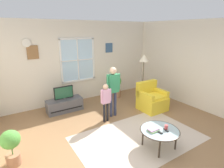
{
  "coord_description": "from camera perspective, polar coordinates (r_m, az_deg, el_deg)",
  "views": [
    {
      "loc": [
        -2.36,
        -3.0,
        2.45
      ],
      "look_at": [
        -0.12,
        0.51,
        1.19
      ],
      "focal_mm": 28.98,
      "sensor_mm": 36.0,
      "label": 1
    }
  ],
  "objects": [
    {
      "name": "book_stack",
      "position": [
        3.97,
        12.88,
        -13.91
      ],
      "size": [
        0.23,
        0.18,
        0.05
      ],
      "color": "#8EBE78",
      "rests_on": "coffee_table"
    },
    {
      "name": "back_wall",
      "position": [
        6.4,
        -10.49,
        6.93
      ],
      "size": [
        5.69,
        0.17,
        2.74
      ],
      "color": "beige",
      "rests_on": "ground_plane"
    },
    {
      "name": "remote_near_books",
      "position": [
        4.06,
        16.67,
        -13.73
      ],
      "size": [
        0.07,
        0.15,
        0.02
      ],
      "primitive_type": "cube",
      "rotation": [
        0.0,
        0.0,
        -0.2
      ],
      "color": "black",
      "rests_on": "coffee_table"
    },
    {
      "name": "person_pink_shirt",
      "position": [
        4.85,
        -2.0,
        -4.59
      ],
      "size": [
        0.32,
        0.15,
        1.08
      ],
      "color": "black",
      "rests_on": "ground_plane"
    },
    {
      "name": "side_wall_right",
      "position": [
        6.16,
        27.42,
        4.9
      ],
      "size": [
        0.12,
        5.57,
        2.74
      ],
      "color": "beige",
      "rests_on": "ground_plane"
    },
    {
      "name": "potted_plant_corner",
      "position": [
        3.95,
        -29.23,
        -16.4
      ],
      "size": [
        0.35,
        0.35,
        0.71
      ],
      "color": "#9E6B4C",
      "rests_on": "ground_plane"
    },
    {
      "name": "television",
      "position": [
        5.68,
        -15.0,
        -2.63
      ],
      "size": [
        0.58,
        0.08,
        0.41
      ],
      "color": "#4C4C4C",
      "rests_on": "tv_stand"
    },
    {
      "name": "potted_plant_by_window",
      "position": [
        6.74,
        1.29,
        -0.49
      ],
      "size": [
        0.38,
        0.38,
        0.8
      ],
      "color": "#9E6B4C",
      "rests_on": "ground_plane"
    },
    {
      "name": "tv_stand",
      "position": [
        5.83,
        -14.71,
        -6.45
      ],
      "size": [
        1.08,
        0.44,
        0.39
      ],
      "color": "#4C4C51",
      "rests_on": "ground_plane"
    },
    {
      "name": "coffee_table",
      "position": [
        4.06,
        14.81,
        -14.12
      ],
      "size": [
        0.83,
        0.83,
        0.43
      ],
      "color": "#99B2B7",
      "rests_on": "ground_plane"
    },
    {
      "name": "floor_lamp",
      "position": [
        6.03,
        10.0,
        6.56
      ],
      "size": [
        0.32,
        0.32,
        1.67
      ],
      "color": "black",
      "rests_on": "ground_plane"
    },
    {
      "name": "area_rug",
      "position": [
        4.47,
        8.26,
        -16.47
      ],
      "size": [
        2.9,
        1.86,
        0.01
      ],
      "primitive_type": "cube",
      "color": "#C6B29E",
      "rests_on": "ground_plane"
    },
    {
      "name": "ground_plane",
      "position": [
        4.55,
        4.96,
        -15.96
      ],
      "size": [
        6.29,
        6.17,
        0.02
      ],
      "primitive_type": "cube",
      "color": "olive"
    },
    {
      "name": "cup",
      "position": [
        4.07,
        16.72,
        -12.97
      ],
      "size": [
        0.07,
        0.07,
        0.11
      ],
      "primitive_type": "cylinder",
      "color": "#BF3F3F",
      "rests_on": "coffee_table"
    },
    {
      "name": "armchair",
      "position": [
        5.85,
        12.38,
        -4.82
      ],
      "size": [
        0.76,
        0.74,
        0.87
      ],
      "color": "yellow",
      "rests_on": "ground_plane"
    },
    {
      "name": "person_green_shirt",
      "position": [
        5.09,
        0.34,
        -0.7
      ],
      "size": [
        0.44,
        0.2,
        1.46
      ],
      "color": "#333851",
      "rests_on": "ground_plane"
    },
    {
      "name": "remote_near_cup",
      "position": [
        3.94,
        14.75,
        -14.5
      ],
      "size": [
        0.06,
        0.14,
        0.02
      ],
      "primitive_type": "cube",
      "rotation": [
        0.0,
        0.0,
        0.13
      ],
      "color": "black",
      "rests_on": "coffee_table"
    }
  ]
}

